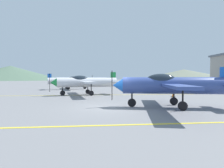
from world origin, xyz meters
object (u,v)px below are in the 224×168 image
(airplane_mid, at_px, (85,82))
(traffic_cone_front, at_px, (173,94))
(airplane_far, at_px, (70,81))
(car_sedan, at_px, (163,86))
(airplane_near, at_px, (170,85))

(airplane_mid, bearing_deg, traffic_cone_front, -19.08)
(airplane_far, xyz_separation_m, car_sedan, (13.42, -7.45, -0.64))
(car_sedan, xyz_separation_m, traffic_cone_front, (-1.35, -6.26, -0.56))
(traffic_cone_front, bearing_deg, airplane_near, -116.06)
(airplane_mid, bearing_deg, airplane_far, 106.00)
(car_sedan, bearing_deg, airplane_near, -109.40)
(airplane_near, xyz_separation_m, traffic_cone_front, (3.05, 6.23, -1.19))
(airplane_mid, relative_size, car_sedan, 2.00)
(airplane_far, height_order, car_sedan, airplane_far)
(airplane_mid, height_order, airplane_far, same)
(airplane_far, distance_m, car_sedan, 15.36)
(car_sedan, bearing_deg, airplane_far, 150.97)
(airplane_mid, bearing_deg, airplane_near, -57.38)
(airplane_near, distance_m, airplane_mid, 11.10)
(airplane_mid, bearing_deg, car_sedan, 16.81)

